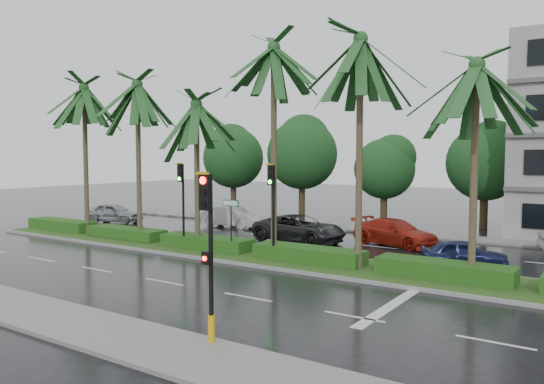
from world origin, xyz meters
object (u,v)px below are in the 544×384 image
Objects in this scene: car_red at (395,233)px; car_white at (231,216)px; signal_near at (208,250)px; car_blue at (463,254)px; street_sign at (231,213)px; car_darkgrey at (299,228)px; signal_median_left at (182,192)px; car_silver at (114,213)px.

car_white is at bearing 101.14° from car_red.
signal_near reaches higher than car_blue.
street_sign is 5.82m from car_darkgrey.
signal_near reaches higher than street_sign.
signal_near is 17.39m from car_red.
car_white is 12.09m from car_red.
signal_median_left is 3.13m from street_sign.
signal_median_left is 13.72m from car_blue.
car_silver is at bearing 154.72° from signal_median_left.
signal_median_left is 1.20× the size of car_blue.
signal_median_left is at bearing 147.66° from car_red.
car_white reaches higher than car_silver.
street_sign is at bearing -148.13° from car_white.
signal_median_left is at bearing -163.61° from car_white.
signal_near is at bearing -158.97° from car_red.
car_silver reaches higher than car_blue.
car_darkgrey is 5.29m from car_red.
signal_median_left is at bearing -176.53° from street_sign.
street_sign is at bearing 85.85° from car_blue.
car_blue is (10.00, 3.52, -1.51)m from street_sign.
signal_near is 0.81× the size of car_darkgrey.
street_sign is 10.74m from car_white.
signal_median_left reaches higher than signal_near.
signal_near is at bearing 143.83° from car_blue.
car_red is 5.92m from car_blue.
car_darkgrey is 9.73m from car_blue.
car_red is (20.50, 1.88, -0.00)m from car_silver.
car_silver is 20.59m from car_red.
signal_near is 0.89× the size of car_red.
street_sign is 16.03m from car_silver.
car_silver is 8.94m from car_white.
car_darkgrey is at bearing 58.98° from signal_median_left.
signal_near is at bearing -54.66° from street_sign.
signal_median_left reaches higher than street_sign.
car_blue is at bearing 15.89° from signal_median_left.
car_red is at bearing -67.32° from car_darkgrey.
car_white is (-13.55, 18.27, -1.78)m from signal_near.
car_silver is 0.97× the size of car_white.
car_darkgrey is at bearing -117.47° from car_white.
car_darkgrey is at bearing 125.10° from car_red.
signal_median_left is 9.56m from car_white.
car_blue is (16.55, -4.88, -0.10)m from car_white.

